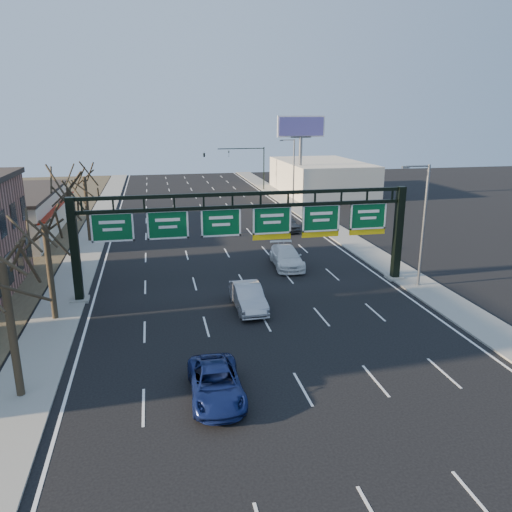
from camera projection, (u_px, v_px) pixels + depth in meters
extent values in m
plane|color=black|center=(273.00, 335.00, 29.07)|extent=(160.00, 160.00, 0.00)
cube|color=gray|center=(84.00, 254.00, 45.35)|extent=(3.00, 120.00, 0.12)
cube|color=gray|center=(349.00, 240.00, 50.37)|extent=(3.00, 120.00, 0.12)
cube|color=white|center=(224.00, 247.00, 47.87)|extent=(21.60, 120.00, 0.01)
cube|color=black|center=(75.00, 251.00, 33.29)|extent=(0.55, 0.55, 7.20)
cube|color=gray|center=(80.00, 300.00, 34.27)|extent=(1.20, 1.20, 0.20)
cube|color=black|center=(398.00, 234.00, 37.88)|extent=(0.55, 0.55, 7.20)
cube|color=gray|center=(394.00, 277.00, 38.86)|extent=(1.20, 1.20, 0.20)
cube|color=black|center=(247.00, 194.00, 34.63)|extent=(23.40, 0.25, 0.25)
cube|color=black|center=(247.00, 206.00, 34.88)|extent=(23.40, 0.25, 0.25)
cube|color=#054F26|center=(112.00, 227.00, 33.37)|extent=(2.80, 0.10, 2.00)
cube|color=#054F26|center=(168.00, 225.00, 34.09)|extent=(2.80, 0.10, 2.00)
cube|color=#054F26|center=(221.00, 222.00, 34.81)|extent=(2.80, 0.10, 2.00)
cube|color=#054F26|center=(272.00, 220.00, 35.53)|extent=(2.80, 0.10, 2.00)
cube|color=yellow|center=(272.00, 237.00, 35.87)|extent=(2.80, 0.10, 0.40)
cube|color=#054F26|center=(321.00, 218.00, 36.25)|extent=(2.80, 0.10, 2.00)
cube|color=yellow|center=(320.00, 234.00, 36.59)|extent=(2.80, 0.10, 0.40)
cube|color=#054F26|center=(368.00, 216.00, 36.97)|extent=(2.80, 0.10, 2.00)
cube|color=yellow|center=(367.00, 232.00, 37.31)|extent=(2.80, 0.10, 0.40)
cube|color=beige|center=(5.00, 216.00, 51.51)|extent=(10.00, 18.00, 4.40)
cube|color=#332B26|center=(2.00, 193.00, 50.85)|extent=(10.40, 18.40, 0.30)
cube|color=maroon|center=(56.00, 206.00, 52.28)|extent=(1.20, 18.00, 0.40)
cube|color=beige|center=(321.00, 177.00, 79.31)|extent=(12.00, 20.00, 5.00)
cylinder|color=#2D2519|center=(12.00, 329.00, 21.87)|extent=(0.36, 0.36, 6.46)
cylinder|color=#2D2519|center=(50.00, 272.00, 30.38)|extent=(0.36, 0.36, 6.08)
cylinder|color=#2D2519|center=(73.00, 229.00, 39.68)|extent=(0.36, 0.36, 6.84)
cylinder|color=#2D2519|center=(87.00, 209.00, 49.13)|extent=(0.36, 0.36, 6.46)
cylinder|color=slate|center=(424.00, 226.00, 35.90)|extent=(0.20, 0.20, 9.00)
cylinder|color=slate|center=(418.00, 164.00, 34.50)|extent=(1.80, 0.12, 0.12)
cube|color=slate|center=(406.00, 165.00, 34.33)|extent=(0.50, 0.22, 0.15)
cylinder|color=slate|center=(294.00, 172.00, 67.86)|extent=(0.20, 0.20, 9.00)
cylinder|color=slate|center=(288.00, 139.00, 66.46)|extent=(1.80, 0.12, 0.12)
cube|color=slate|center=(281.00, 140.00, 66.30)|extent=(0.50, 0.22, 0.15)
cylinder|color=slate|center=(300.00, 169.00, 73.07)|extent=(0.50, 0.50, 9.00)
cube|color=slate|center=(301.00, 137.00, 71.82)|extent=(3.00, 0.30, 0.20)
cube|color=white|center=(301.00, 126.00, 71.40)|extent=(7.00, 0.30, 3.00)
cube|color=#5C52A4|center=(302.00, 126.00, 71.21)|extent=(6.60, 0.05, 2.60)
cylinder|color=black|center=(264.00, 169.00, 82.12)|extent=(0.18, 0.18, 7.00)
cylinder|color=black|center=(241.00, 149.00, 80.46)|extent=(7.60, 0.14, 0.14)
imported|color=black|center=(229.00, 154.00, 80.29)|extent=(0.20, 0.20, 1.00)
imported|color=black|center=(204.00, 154.00, 79.50)|extent=(0.54, 0.54, 1.62)
imported|color=navy|center=(216.00, 383.00, 22.56)|extent=(2.40, 5.08, 1.40)
imported|color=#A4A4A9|center=(248.00, 297.00, 32.73)|extent=(1.84, 5.04, 1.65)
imported|color=white|center=(287.00, 257.00, 41.76)|extent=(2.65, 5.76, 1.63)
imported|color=#404345|center=(286.00, 223.00, 54.54)|extent=(2.35, 5.03, 1.67)
imported|color=#B4B5BA|center=(166.00, 223.00, 54.87)|extent=(1.88, 4.62, 1.49)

